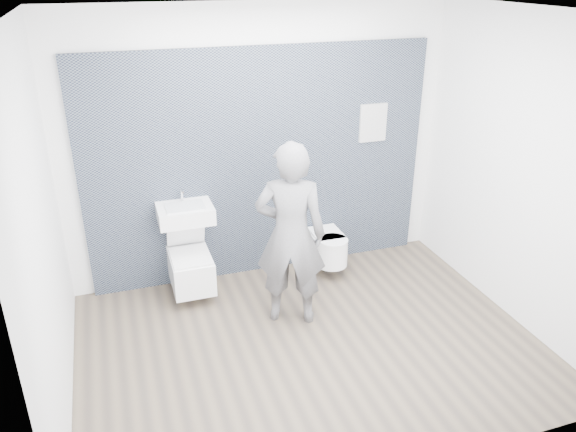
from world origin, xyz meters
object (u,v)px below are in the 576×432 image
object	(u,v)px
toilet_square	(191,268)
visitor	(291,235)
toilet_rounded	(328,247)
washbasin	(185,213)

from	to	relation	value
toilet_square	visitor	xyz separation A→B (m)	(0.82, -0.70, 0.57)
toilet_square	toilet_rounded	size ratio (longest dim) A/B	1.32
toilet_square	visitor	bearing A→B (deg)	-40.41
washbasin	visitor	size ratio (longest dim) A/B	0.30
toilet_rounded	washbasin	bearing A→B (deg)	176.75
washbasin	toilet_square	size ratio (longest dim) A/B	0.72
toilet_rounded	visitor	world-z (taller)	visitor
washbasin	toilet_rounded	xyz separation A→B (m)	(1.49, -0.08, -0.58)
washbasin	visitor	bearing A→B (deg)	-43.72
visitor	toilet_rounded	bearing A→B (deg)	-111.78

